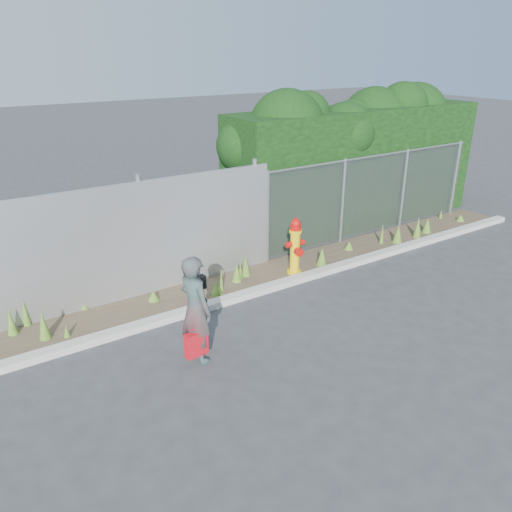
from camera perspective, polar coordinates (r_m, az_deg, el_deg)
The scene contains 10 objects.
ground at distance 8.39m, azimuth 7.07°, elevation -8.98°, with size 80.00×80.00×0.00m, color #363638.
curb at distance 9.61m, azimuth 0.18°, elevation -4.02°, with size 16.00×0.22×0.12m, color #B0A99F.
weed_strip at distance 10.20m, azimuth -0.16°, elevation -2.00°, with size 16.00×1.31×0.53m.
corrugated_fence at distance 9.11m, azimuth -21.54°, elevation -0.08°, with size 8.50×0.21×2.30m.
chainlink_fence at distance 12.73m, azimuth 13.37°, elevation 6.83°, with size 6.50×0.07×2.05m.
hedge at distance 13.43m, azimuth 11.27°, elevation 12.09°, with size 7.56×2.09×3.58m.
fire_hydrant at distance 10.27m, azimuth 4.51°, elevation 1.03°, with size 0.41×0.37×1.24m.
woman at distance 7.40m, azimuth -6.92°, elevation -6.08°, with size 0.62×0.40×1.69m, color #106965.
red_tote_bag at distance 7.49m, azimuth -6.84°, elevation -9.93°, with size 0.35×0.13×0.46m.
black_shoulder_bag at distance 7.42m, azimuth -6.77°, elevation -3.12°, with size 0.27×0.11×0.20m.
Camera 1 is at (-4.74, -5.35, 4.39)m, focal length 35.00 mm.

